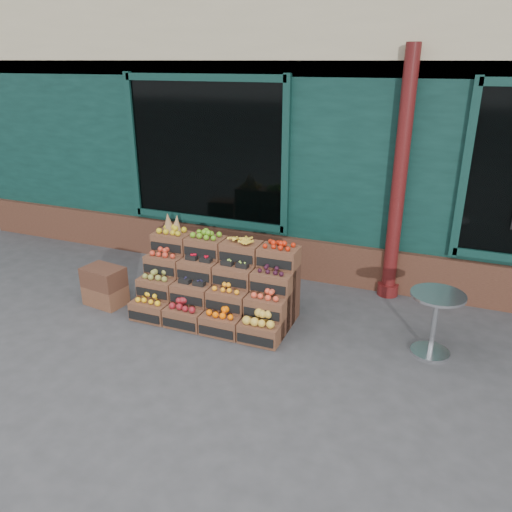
% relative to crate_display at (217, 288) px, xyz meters
% --- Properties ---
extents(ground, '(60.00, 60.00, 0.00)m').
position_rel_crate_display_xyz_m(ground, '(0.70, -0.65, -0.37)').
color(ground, '#38383B').
rests_on(ground, ground).
extents(shop_facade, '(12.00, 6.24, 4.80)m').
position_rel_crate_display_xyz_m(shop_facade, '(0.70, 4.47, 2.03)').
color(shop_facade, '#0D2D28').
rests_on(shop_facade, ground).
extents(crate_display, '(1.93, 0.95, 1.20)m').
position_rel_crate_display_xyz_m(crate_display, '(0.00, 0.00, 0.00)').
color(crate_display, brown).
rests_on(crate_display, ground).
extents(spare_crates, '(0.56, 0.42, 0.51)m').
position_rel_crate_display_xyz_m(spare_crates, '(-1.50, -0.29, -0.12)').
color(spare_crates, brown).
rests_on(spare_crates, ground).
extents(bistro_table, '(0.57, 0.57, 0.72)m').
position_rel_crate_display_xyz_m(bistro_table, '(2.56, 0.08, 0.08)').
color(bistro_table, '#ACAEB2').
rests_on(bistro_table, ground).
extents(shopkeeper, '(0.89, 0.71, 2.14)m').
position_rel_crate_display_xyz_m(shopkeeper, '(-0.41, 2.23, 0.70)').
color(shopkeeper, '#1B5F28').
rests_on(shopkeeper, ground).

